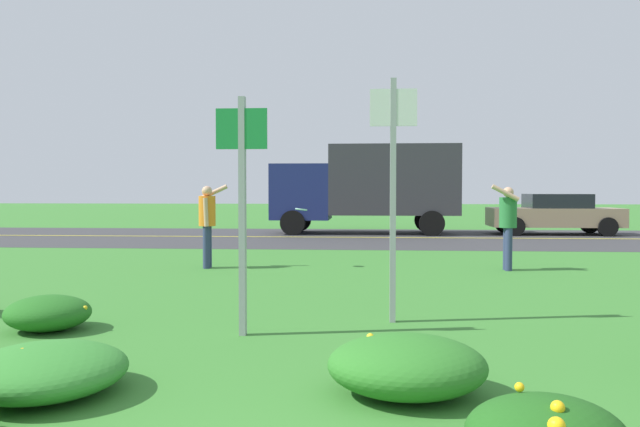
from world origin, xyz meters
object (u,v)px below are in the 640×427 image
at_px(sign_post_by_roadside, 393,176).
at_px(person_catcher_green_shirt, 508,220).
at_px(sign_post_near_path, 242,192).
at_px(box_truck_navy, 368,184).
at_px(frisbee_pale_blue, 301,209).
at_px(person_thrower_orange_shirt, 207,219).
at_px(car_tan_center_left, 554,214).

bearing_deg(sign_post_by_roadside, person_catcher_green_shirt, 64.49).
relative_size(sign_post_near_path, sign_post_by_roadside, 0.89).
bearing_deg(box_truck_navy, frisbee_pale_blue, -97.57).
relative_size(person_thrower_orange_shirt, frisbee_pale_blue, 6.76).
bearing_deg(frisbee_pale_blue, box_truck_navy, 82.43).
relative_size(sign_post_by_roadside, person_catcher_green_shirt, 1.72).
xyz_separation_m(sign_post_near_path, box_truck_navy, (1.35, 16.38, 0.22)).
relative_size(frisbee_pale_blue, car_tan_center_left, 0.06).
height_order(sign_post_near_path, box_truck_navy, box_truck_navy).
relative_size(sign_post_near_path, car_tan_center_left, 0.58).
height_order(car_tan_center_left, box_truck_navy, box_truck_navy).
height_order(person_thrower_orange_shirt, car_tan_center_left, person_thrower_orange_shirt).
bearing_deg(car_tan_center_left, frisbee_pale_blue, -127.93).
height_order(sign_post_by_roadside, box_truck_navy, box_truck_navy).
bearing_deg(frisbee_pale_blue, sign_post_near_path, -89.90).
height_order(sign_post_near_path, car_tan_center_left, sign_post_near_path).
relative_size(sign_post_by_roadside, frisbee_pale_blue, 11.58).
relative_size(frisbee_pale_blue, box_truck_navy, 0.04).
xyz_separation_m(sign_post_by_roadside, person_catcher_green_shirt, (2.45, 5.14, -0.77)).
distance_m(sign_post_near_path, person_catcher_green_shirt, 7.28).
distance_m(frisbee_pale_blue, car_tan_center_left, 13.01).
xyz_separation_m(person_thrower_orange_shirt, car_tan_center_left, (9.89, 10.51, -0.27)).
distance_m(person_thrower_orange_shirt, box_truck_navy, 11.04).
distance_m(sign_post_near_path, car_tan_center_left, 18.24).
relative_size(sign_post_near_path, frisbee_pale_blue, 10.32).
relative_size(sign_post_near_path, box_truck_navy, 0.39).
xyz_separation_m(sign_post_near_path, sign_post_by_roadside, (1.67, 0.83, 0.18)).
bearing_deg(frisbee_pale_blue, person_thrower_orange_shirt, -172.17).
bearing_deg(sign_post_near_path, box_truck_navy, 85.29).
bearing_deg(frisbee_pale_blue, sign_post_by_roadside, -72.42).
bearing_deg(person_catcher_green_shirt, sign_post_by_roadside, -115.51).
xyz_separation_m(car_tan_center_left, box_truck_navy, (-6.63, -0.00, 1.06)).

